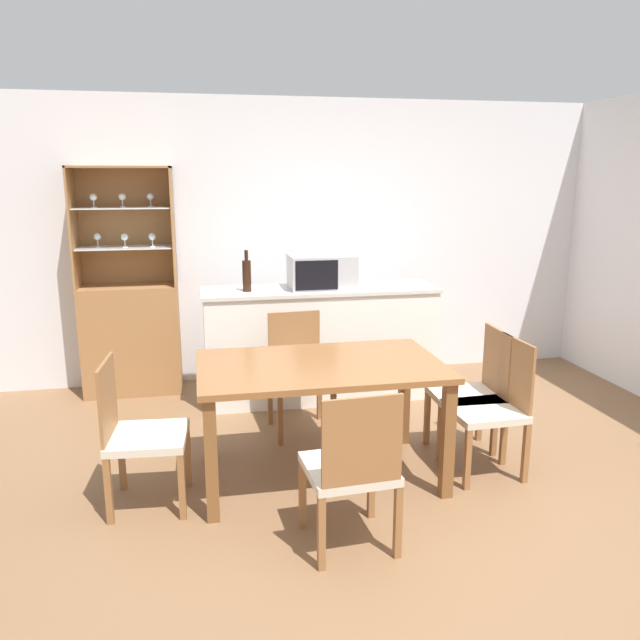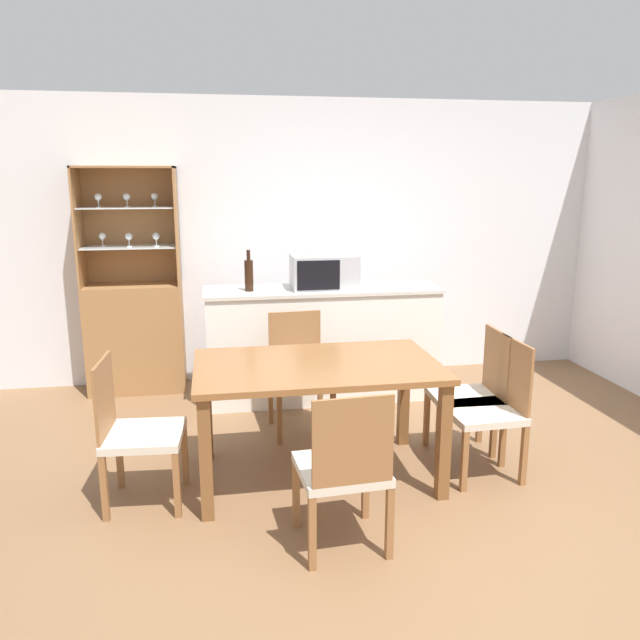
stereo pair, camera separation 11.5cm
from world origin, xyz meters
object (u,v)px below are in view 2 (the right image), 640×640
Objects in this scene: dining_table at (317,379)px; dining_chair_side_left_near at (136,432)px; dining_chair_head_far at (299,373)px; dining_chair_side_right_far at (472,394)px; dining_chair_side_right_near at (489,409)px; display_cabinet at (135,324)px; wine_bottle at (249,275)px; dining_chair_head_near at (344,469)px; microwave at (324,272)px.

dining_chair_side_left_near is at bearing -173.00° from dining_table.
dining_chair_side_right_far is at bearing 145.16° from dining_chair_head_far.
dining_chair_side_right_near is 1.00× the size of dining_chair_head_far.
wine_bottle is (0.98, -0.51, 0.49)m from display_cabinet.
display_cabinet is at bearing -169.74° from dining_chair_side_left_near.
dining_table is 1.71× the size of dining_chair_side_left_near.
dining_chair_head_near is 2.32m from wine_bottle.
dining_chair_side_right_far is at bearing -58.91° from microwave.
dining_chair_side_left_near is 1.00× the size of dining_chair_head_far.
dining_chair_head_near is 1.00× the size of dining_chair_head_far.
wine_bottle reaches higher than dining_chair_head_far.
dining_chair_side_right_near is at bearing 135.86° from dining_chair_head_far.
dining_chair_side_right_near is at bearing -177.92° from dining_chair_side_right_far.
microwave reaches higher than dining_chair_side_right_near.
microwave is (-0.78, 1.56, 0.66)m from dining_chair_side_right_near.
dining_chair_side_right_far is at bearing -36.90° from display_cabinet.
dining_chair_side_right_near is at bearing -7.09° from dining_table.
wine_bottle is at bearing 158.02° from dining_chair_side_left_near.
dining_chair_side_left_near reaches higher than dining_table.
display_cabinet is 3.62× the size of microwave.
dining_chair_head_far and dining_chair_side_right_far have the same top height.
dining_chair_side_right_far is at bearing -2.15° from dining_chair_side_right_near.
dining_chair_head_near is at bearing -64.32° from display_cabinet.
dining_chair_head_near and dining_chair_head_far have the same top height.
wine_bottle is (-0.62, -0.02, -0.00)m from microwave.
microwave is (1.38, 1.56, 0.66)m from dining_chair_side_left_near.
dining_chair_side_left_near is 1.00× the size of dining_chair_head_near.
dining_chair_head_near and dining_chair_side_right_far have the same top height.
dining_chair_head_near is at bearing -81.59° from wine_bottle.
dining_chair_side_left_near is at bearing -131.41° from microwave.
dining_chair_head_far is 2.61× the size of wine_bottle.
dining_chair_head_far is at bearing 134.70° from dining_chair_side_left_near.
microwave reaches higher than dining_table.
dining_chair_side_right_far is at bearing 7.09° from dining_table.
dining_chair_side_right_near reaches higher than dining_table.
microwave is (0.30, 2.22, 0.66)m from dining_chair_head_near.
dining_chair_head_near is (1.30, -2.71, -0.16)m from display_cabinet.
wine_bottle is (-0.32, 0.62, 0.65)m from dining_chair_head_far.
dining_chair_side_left_near is 1.00× the size of dining_chair_side_right_far.
dining_chair_side_right_far is (1.08, -0.65, 0.00)m from dining_chair_head_far.
dining_table is at bearing 80.76° from dining_chair_side_right_near.
dining_chair_head_far is at bearing -62.87° from wine_bottle.
wine_bottle is at bearing 49.76° from dining_chair_side_right_far.
dining_chair_side_right_far is (1.08, 0.92, 0.00)m from dining_chair_head_near.
wine_bottle is at bearing 94.71° from dining_chair_head_near.
dining_table is 1.53m from microwave.
dining_chair_side_right_far is at bearing 36.89° from dining_chair_head_near.
dining_table is 1.71× the size of dining_chair_side_right_near.
microwave reaches higher than dining_chair_side_left_near.
microwave is at bearing 33.17° from dining_chair_side_right_far.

